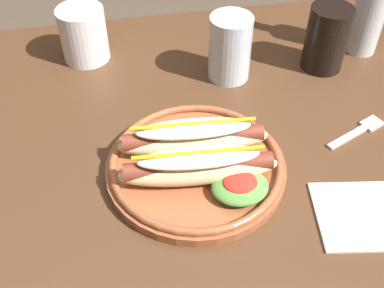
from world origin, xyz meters
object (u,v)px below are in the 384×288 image
object	(u,v)px
extra_cup	(83,34)
soda_cup	(326,38)
water_cup	(230,48)
glass_bottle	(372,5)
hot_dog_plate	(198,161)
napkin	(362,215)
fork	(359,131)

from	to	relation	value
extra_cup	soda_cup	bearing A→B (deg)	-14.76
soda_cup	extra_cup	xyz separation A→B (m)	(-0.45, 0.12, -0.01)
water_cup	glass_bottle	distance (m)	0.29
soda_cup	glass_bottle	xyz separation A→B (m)	(0.10, 0.04, 0.04)
hot_dog_plate	napkin	size ratio (longest dim) A/B	2.11
fork	soda_cup	xyz separation A→B (m)	(0.01, 0.19, 0.06)
soda_cup	glass_bottle	bearing A→B (deg)	21.33
fork	glass_bottle	size ratio (longest dim) A/B	0.46
hot_dog_plate	fork	world-z (taller)	hot_dog_plate
hot_dog_plate	water_cup	xyz separation A→B (m)	(0.11, 0.23, 0.04)
soda_cup	water_cup	distance (m)	0.19
hot_dog_plate	fork	bearing A→B (deg)	7.38
soda_cup	fork	bearing A→B (deg)	-92.76
water_cup	napkin	distance (m)	0.38
extra_cup	napkin	bearing A→B (deg)	-52.31
extra_cup	glass_bottle	distance (m)	0.56
fork	extra_cup	distance (m)	0.54
fork	extra_cup	size ratio (longest dim) A/B	1.12
fork	napkin	bearing A→B (deg)	-137.31
hot_dog_plate	extra_cup	distance (m)	0.38
napkin	water_cup	bearing A→B (deg)	106.00
water_cup	soda_cup	bearing A→B (deg)	-1.40
soda_cup	napkin	bearing A→B (deg)	-103.09
hot_dog_plate	extra_cup	world-z (taller)	extra_cup
napkin	glass_bottle	bearing A→B (deg)	65.12
water_cup	glass_bottle	size ratio (longest dim) A/B	0.48
water_cup	extra_cup	bearing A→B (deg)	156.60
water_cup	napkin	bearing A→B (deg)	-74.00
hot_dog_plate	water_cup	distance (m)	0.26
soda_cup	water_cup	size ratio (longest dim) A/B	1.01
soda_cup	water_cup	xyz separation A→B (m)	(-0.19, 0.00, -0.00)
water_cup	glass_bottle	xyz separation A→B (m)	(0.29, 0.03, 0.04)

